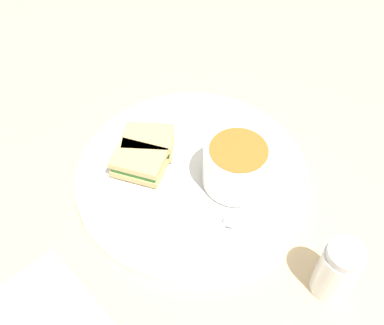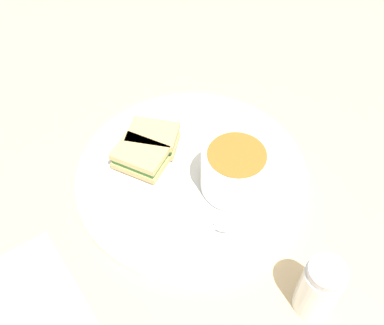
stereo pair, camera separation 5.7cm
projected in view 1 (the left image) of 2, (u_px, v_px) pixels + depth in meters
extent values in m
plane|color=#D1B27F|center=(192.00, 177.00, 0.70)|extent=(2.40, 2.40, 0.00)
cylinder|color=white|center=(192.00, 175.00, 0.69)|extent=(0.36, 0.36, 0.01)
torus|color=white|center=(192.00, 172.00, 0.69)|extent=(0.35, 0.35, 0.01)
cylinder|color=white|center=(235.00, 179.00, 0.67)|extent=(0.05, 0.05, 0.01)
cylinder|color=white|center=(237.00, 166.00, 0.64)|extent=(0.10, 0.10, 0.07)
cylinder|color=orange|center=(239.00, 151.00, 0.62)|extent=(0.08, 0.08, 0.01)
cube|color=silver|center=(196.00, 234.00, 0.61)|extent=(0.09, 0.01, 0.00)
ellipsoid|color=silver|center=(235.00, 220.00, 0.62)|extent=(0.03, 0.03, 0.01)
cube|color=tan|center=(149.00, 146.00, 0.71)|extent=(0.09, 0.08, 0.01)
cube|color=#33702D|center=(149.00, 142.00, 0.70)|extent=(0.08, 0.07, 0.01)
cube|color=tan|center=(148.00, 138.00, 0.69)|extent=(0.09, 0.08, 0.01)
cube|color=tan|center=(140.00, 167.00, 0.68)|extent=(0.09, 0.09, 0.01)
cube|color=#33702D|center=(139.00, 163.00, 0.67)|extent=(0.09, 0.08, 0.01)
cube|color=tan|center=(139.00, 158.00, 0.67)|extent=(0.09, 0.09, 0.01)
cylinder|color=silver|center=(336.00, 273.00, 0.55)|extent=(0.05, 0.05, 0.08)
cylinder|color=#B7B7BC|center=(346.00, 254.00, 0.51)|extent=(0.04, 0.04, 0.01)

